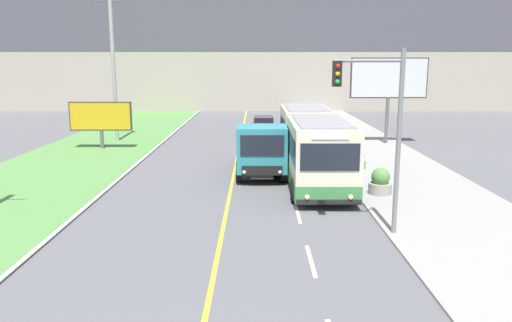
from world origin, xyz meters
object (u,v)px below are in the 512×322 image
at_px(dump_truck, 263,151).
at_px(utility_pole_far, 114,63).
at_px(traffic_light_mast, 381,119).
at_px(billboard_small, 102,117).
at_px(car_distant, 265,126).
at_px(billboard_large, 390,80).
at_px(city_bus, 313,144).
at_px(planter_round_near, 381,182).
at_px(planter_round_second, 358,160).

distance_m(dump_truck, utility_pole_far, 16.45).
xyz_separation_m(traffic_light_mast, billboard_small, (-14.29, 17.07, -1.77)).
relative_size(car_distant, billboard_large, 0.71).
bearing_deg(car_distant, traffic_light_mast, -81.94).
bearing_deg(city_bus, billboard_small, 147.99).
bearing_deg(city_bus, billboard_large, 57.80).
bearing_deg(billboard_large, city_bus, -122.20).
xyz_separation_m(dump_truck, billboard_large, (8.93, 10.46, 3.14)).
height_order(city_bus, planter_round_near, city_bus).
bearing_deg(billboard_small, planter_round_near, -37.47).
relative_size(dump_truck, car_distant, 1.53).
height_order(utility_pole_far, planter_round_near, utility_pole_far).
relative_size(city_bus, billboard_small, 3.06).
relative_size(city_bus, billboard_large, 2.09).
xyz_separation_m(billboard_large, billboard_small, (-19.53, -1.96, -2.35)).
bearing_deg(city_bus, planter_round_near, -56.13).
bearing_deg(city_bus, dump_truck, -173.48).
relative_size(dump_truck, utility_pole_far, 0.59).
xyz_separation_m(utility_pole_far, planter_round_second, (15.66, -10.09, -5.11)).
bearing_deg(billboard_large, traffic_light_mast, -105.37).
xyz_separation_m(utility_pole_far, billboard_small, (-0.08, -3.38, -3.55)).
bearing_deg(utility_pole_far, car_distant, 17.45).
distance_m(billboard_small, planter_round_near, 19.83).
relative_size(car_distant, planter_round_second, 3.93).
bearing_deg(billboard_small, car_distant, 31.88).
relative_size(utility_pole_far, planter_round_second, 10.25).
bearing_deg(utility_pole_far, billboard_large, -4.18).
distance_m(billboard_large, planter_round_near, 15.02).
xyz_separation_m(city_bus, billboard_small, (-13.13, 8.20, 0.48)).
relative_size(car_distant, traffic_light_mast, 0.70).
xyz_separation_m(billboard_large, planter_round_second, (-3.79, -8.67, -3.91)).
relative_size(traffic_light_mast, planter_round_near, 5.35).
xyz_separation_m(billboard_small, planter_round_near, (15.69, -12.03, -1.54)).
bearing_deg(traffic_light_mast, planter_round_near, 74.50).
height_order(car_distant, planter_round_second, car_distant).
distance_m(traffic_light_mast, billboard_large, 19.75).
bearing_deg(planter_round_second, dump_truck, -160.87).
height_order(car_distant, billboard_small, billboard_small).
xyz_separation_m(city_bus, traffic_light_mast, (1.17, -8.87, 2.24)).
xyz_separation_m(car_distant, planter_round_second, (4.83, -13.50, -0.13)).
height_order(dump_truck, billboard_small, billboard_small).
height_order(dump_truck, utility_pole_far, utility_pole_far).
bearing_deg(planter_round_near, billboard_small, 142.53).
distance_m(car_distant, planter_round_second, 14.33).
bearing_deg(planter_round_second, utility_pole_far, 147.20).
bearing_deg(planter_round_near, billboard_large, 74.68).
height_order(city_bus, billboard_small, city_bus).
distance_m(car_distant, utility_pole_far, 12.40).
relative_size(city_bus, planter_round_near, 11.00).
xyz_separation_m(dump_truck, utility_pole_far, (-10.51, 11.88, 4.34)).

